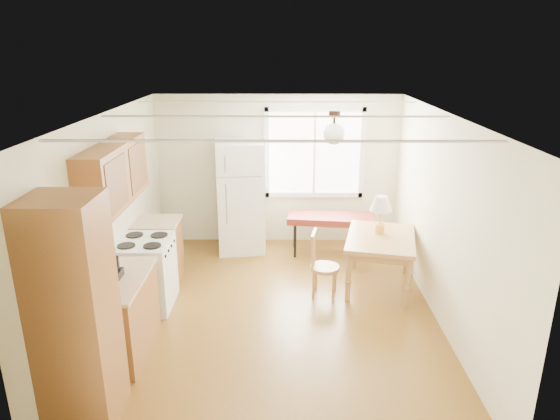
{
  "coord_description": "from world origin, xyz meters",
  "views": [
    {
      "loc": [
        0.09,
        -5.62,
        3.25
      ],
      "look_at": [
        0.05,
        0.7,
        1.15
      ],
      "focal_mm": 32.0,
      "sensor_mm": 36.0,
      "label": 1
    }
  ],
  "objects_px": {
    "refrigerator": "(240,197)",
    "chair": "(319,260)",
    "bench": "(331,220)",
    "dining_table": "(381,244)"
  },
  "relations": [
    {
      "from": "refrigerator",
      "to": "chair",
      "type": "height_order",
      "value": "refrigerator"
    },
    {
      "from": "bench",
      "to": "dining_table",
      "type": "relative_size",
      "value": 1.05
    },
    {
      "from": "chair",
      "to": "bench",
      "type": "bearing_deg",
      "value": 89.72
    },
    {
      "from": "refrigerator",
      "to": "chair",
      "type": "bearing_deg",
      "value": -61.44
    },
    {
      "from": "refrigerator",
      "to": "bench",
      "type": "xyz_separation_m",
      "value": [
        1.47,
        -0.17,
        -0.33
      ]
    },
    {
      "from": "dining_table",
      "to": "chair",
      "type": "distance_m",
      "value": 0.9
    },
    {
      "from": "refrigerator",
      "to": "dining_table",
      "type": "bearing_deg",
      "value": -41.64
    },
    {
      "from": "refrigerator",
      "to": "bench",
      "type": "bearing_deg",
      "value": -14.55
    },
    {
      "from": "chair",
      "to": "dining_table",
      "type": "bearing_deg",
      "value": 26.63
    },
    {
      "from": "bench",
      "to": "chair",
      "type": "distance_m",
      "value": 1.46
    }
  ]
}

